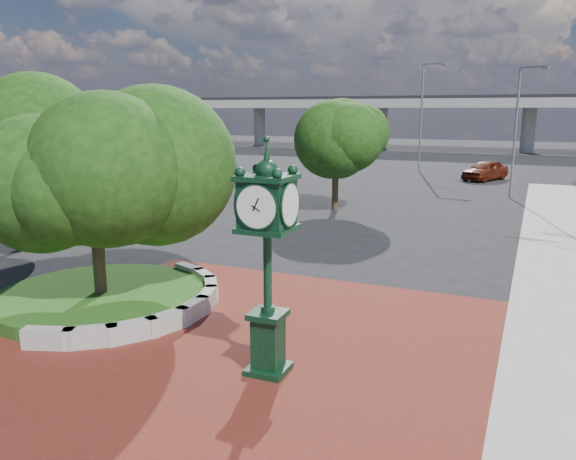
# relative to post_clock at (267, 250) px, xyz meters

# --- Properties ---
(ground) EXTENTS (200.00, 200.00, 0.00)m
(ground) POSITION_rel_post_clock_xyz_m (-1.43, 1.99, -2.77)
(ground) COLOR black
(ground) RESTS_ON ground
(plaza) EXTENTS (12.00, 12.00, 0.04)m
(plaza) POSITION_rel_post_clock_xyz_m (-1.43, 0.99, -2.75)
(plaza) COLOR maroon
(plaza) RESTS_ON ground
(planter_wall) EXTENTS (2.96, 6.77, 0.54)m
(planter_wall) POSITION_rel_post_clock_xyz_m (-4.14, 1.99, -2.50)
(planter_wall) COLOR #9E9B93
(planter_wall) RESTS_ON ground
(grass_bed) EXTENTS (6.10, 6.10, 0.40)m
(grass_bed) POSITION_rel_post_clock_xyz_m (-6.43, 1.99, -2.57)
(grass_bed) COLOR #174413
(grass_bed) RESTS_ON ground
(overpass) EXTENTS (90.00, 12.00, 7.50)m
(overpass) POSITION_rel_post_clock_xyz_m (-1.65, 71.99, 3.77)
(overpass) COLOR #9E9B93
(overpass) RESTS_ON ground
(tree_planter) EXTENTS (5.20, 5.20, 6.33)m
(tree_planter) POSITION_rel_post_clock_xyz_m (-6.43, 1.99, 0.96)
(tree_planter) COLOR #38281C
(tree_planter) RESTS_ON ground
(tree_northwest) EXTENTS (5.60, 5.60, 6.93)m
(tree_northwest) POSITION_rel_post_clock_xyz_m (-14.43, 6.99, 1.36)
(tree_northwest) COLOR #38281C
(tree_northwest) RESTS_ON ground
(tree_street) EXTENTS (4.40, 4.40, 5.45)m
(tree_street) POSITION_rel_post_clock_xyz_m (-5.43, 19.99, 0.47)
(tree_street) COLOR #38281C
(tree_street) RESTS_ON ground
(post_clock) EXTENTS (1.08, 1.08, 5.04)m
(post_clock) POSITION_rel_post_clock_xyz_m (0.00, 0.00, 0.00)
(post_clock) COLOR black
(post_clock) RESTS_ON ground
(parked_car) EXTENTS (3.74, 5.15, 1.63)m
(parked_car) POSITION_rel_post_clock_xyz_m (1.20, 38.08, -1.95)
(parked_car) COLOR #571B0C
(parked_car) RESTS_ON ground
(street_lamp_near) EXTENTS (1.74, 0.92, 8.26)m
(street_lamp_near) POSITION_rel_post_clock_xyz_m (3.75, 28.78, 2.08)
(street_lamp_near) COLOR slate
(street_lamp_near) RESTS_ON ground
(street_lamp_far) EXTENTS (2.16, 0.69, 9.76)m
(street_lamp_far) POSITION_rel_post_clock_xyz_m (-4.96, 43.24, 2.95)
(street_lamp_far) COLOR slate
(street_lamp_far) RESTS_ON ground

